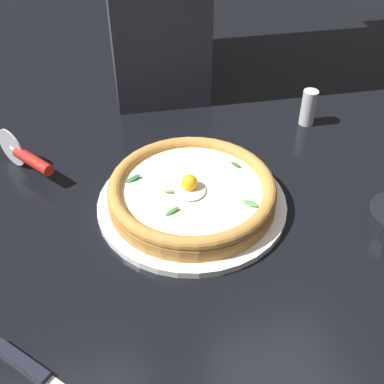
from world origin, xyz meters
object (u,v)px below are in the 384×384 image
at_px(pizza, 192,191).
at_px(pepper_shaker, 308,107).
at_px(pizza_cutter, 27,157).
at_px(table_knife, 42,376).

bearing_deg(pizza, pepper_shaker, -57.57).
relative_size(pizza_cutter, pepper_shaker, 1.68).
bearing_deg(pizza, pizza_cutter, 58.15).
height_order(pizza_cutter, pepper_shaker, same).
distance_m(pizza, pizza_cutter, 0.32).
distance_m(pizza, pepper_shaker, 0.36).
bearing_deg(table_knife, pizza, -45.07).
xyz_separation_m(table_knife, pepper_shaker, (0.46, -0.57, 0.03)).
distance_m(pizza_cutter, table_knife, 0.43).
xyz_separation_m(pizza_cutter, table_knife, (-0.43, -0.01, -0.03)).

